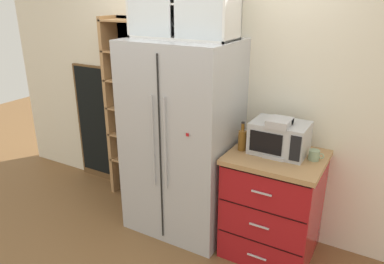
% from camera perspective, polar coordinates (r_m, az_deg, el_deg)
% --- Properties ---
extents(ground_plane, '(10.86, 10.86, 0.00)m').
position_cam_1_polar(ground_plane, '(3.79, -1.31, -13.73)').
color(ground_plane, brown).
extents(wall_back_cream, '(5.14, 0.10, 2.55)m').
position_cam_1_polar(wall_back_cream, '(3.58, 1.85, 6.66)').
color(wall_back_cream, silver).
rests_on(wall_back_cream, ground).
extents(refrigerator, '(0.94, 0.73, 1.79)m').
position_cam_1_polar(refrigerator, '(3.36, -1.48, -1.12)').
color(refrigerator, '#B7BABF').
rests_on(refrigerator, ground).
extents(pantry_shelf_column, '(0.56, 0.29, 1.93)m').
position_cam_1_polar(pantry_shelf_column, '(3.98, -8.85, 3.57)').
color(pantry_shelf_column, brown).
rests_on(pantry_shelf_column, ground).
extents(counter_cabinet, '(0.75, 0.67, 0.92)m').
position_cam_1_polar(counter_cabinet, '(3.27, 12.37, -10.80)').
color(counter_cabinet, '#A8161C').
rests_on(counter_cabinet, ground).
extents(microwave, '(0.44, 0.33, 0.26)m').
position_cam_1_polar(microwave, '(3.05, 13.36, -0.85)').
color(microwave, '#B7BABF').
rests_on(microwave, counter_cabinet).
extents(coffee_maker, '(0.17, 0.20, 0.31)m').
position_cam_1_polar(coffee_maker, '(3.00, 13.30, -0.68)').
color(coffee_maker, '#B7B7BC').
rests_on(coffee_maker, counter_cabinet).
extents(mug_sage, '(0.12, 0.08, 0.08)m').
position_cam_1_polar(mug_sage, '(3.03, 18.35, -3.40)').
color(mug_sage, '#8CA37F').
rests_on(mug_sage, counter_cabinet).
extents(bottle_amber, '(0.07, 0.07, 0.25)m').
position_cam_1_polar(bottle_amber, '(3.05, 7.76, -0.93)').
color(bottle_amber, brown).
rests_on(bottle_amber, counter_cabinet).
extents(bottle_clear, '(0.06, 0.06, 0.26)m').
position_cam_1_polar(bottle_clear, '(3.03, 13.32, -1.36)').
color(bottle_clear, silver).
rests_on(bottle_clear, counter_cabinet).
extents(upper_cabinet, '(0.91, 0.32, 0.55)m').
position_cam_1_polar(upper_cabinet, '(3.16, -1.22, 19.16)').
color(upper_cabinet, silver).
rests_on(upper_cabinet, refrigerator).
extents(chalkboard_menu, '(0.60, 0.04, 1.38)m').
position_cam_1_polar(chalkboard_menu, '(4.48, -14.36, 1.20)').
color(chalkboard_menu, brown).
rests_on(chalkboard_menu, ground).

